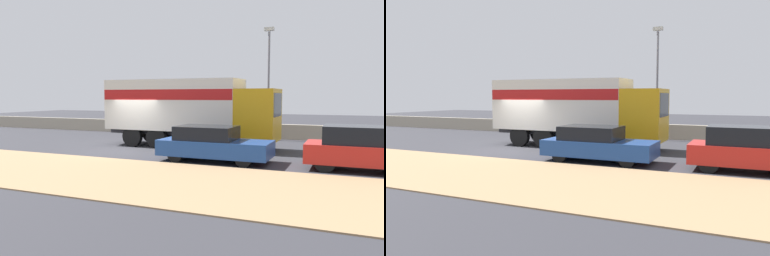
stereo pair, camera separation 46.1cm
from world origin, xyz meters
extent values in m
plane|color=#2D2D33|center=(0.00, 0.00, 0.00)|extent=(80.00, 80.00, 0.00)
cube|color=#937551|center=(0.00, -5.13, 0.02)|extent=(60.00, 5.49, 0.04)
cube|color=#A39984|center=(0.00, 7.84, 0.46)|extent=(60.00, 0.35, 0.91)
cylinder|color=slate|center=(5.62, 7.06, 3.22)|extent=(0.14, 0.14, 6.44)
cube|color=beige|center=(5.62, 7.06, 6.59)|extent=(0.56, 0.28, 0.20)
cube|color=gold|center=(6.11, 2.33, 1.73)|extent=(1.85, 2.35, 2.50)
cube|color=black|center=(7.01, 2.33, 2.24)|extent=(0.06, 2.00, 1.10)
cube|color=#2D2D33|center=(1.64, 2.33, 0.77)|extent=(7.09, 1.32, 0.25)
cube|color=silver|center=(1.64, 2.33, 2.19)|extent=(7.09, 2.39, 2.59)
cube|color=red|center=(1.64, 2.33, 2.71)|extent=(7.05, 2.41, 0.52)
cylinder|color=black|center=(6.11, 3.33, 0.54)|extent=(1.08, 0.28, 1.08)
cylinder|color=black|center=(6.11, 1.32, 0.54)|extent=(1.08, 0.28, 1.08)
cylinder|color=black|center=(-0.31, 3.33, 0.54)|extent=(1.08, 0.28, 1.08)
cylinder|color=black|center=(-0.31, 1.32, 0.54)|extent=(1.08, 0.28, 1.08)
cylinder|color=black|center=(1.11, 3.33, 0.54)|extent=(1.08, 0.28, 1.08)
cylinder|color=black|center=(1.11, 1.32, 0.54)|extent=(1.08, 0.28, 1.08)
cube|color=navy|center=(5.17, -1.21, 0.55)|extent=(4.52, 1.88, 0.63)
cube|color=black|center=(4.81, -1.21, 1.15)|extent=(2.35, 1.73, 0.56)
cylinder|color=black|center=(6.57, -0.39, 0.32)|extent=(0.63, 0.20, 0.63)
cylinder|color=black|center=(6.57, -2.03, 0.32)|extent=(0.63, 0.20, 0.63)
cylinder|color=black|center=(3.77, -0.39, 0.32)|extent=(0.63, 0.20, 0.63)
cylinder|color=black|center=(3.77, -2.03, 0.32)|extent=(0.63, 0.20, 0.63)
cube|color=#B21E19|center=(10.60, -1.06, 0.61)|extent=(3.82, 1.80, 0.69)
cube|color=black|center=(10.29, -1.06, 1.28)|extent=(1.99, 1.66, 0.64)
cylinder|color=black|center=(9.41, -0.28, 0.36)|extent=(0.71, 0.20, 0.71)
cylinder|color=black|center=(9.41, -1.84, 0.36)|extent=(0.71, 0.20, 0.71)
camera|label=1|loc=(10.15, -15.42, 2.65)|focal=35.00mm
camera|label=2|loc=(10.57, -15.23, 2.65)|focal=35.00mm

